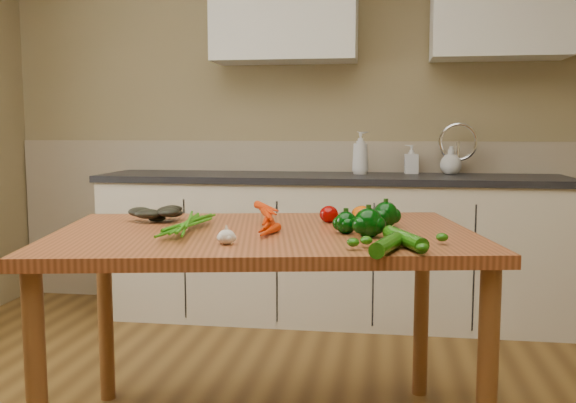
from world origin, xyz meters
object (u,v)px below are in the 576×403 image
(zucchini_b, at_px, (387,245))
(tomato_a, at_px, (329,214))
(garlic_bulb, at_px, (226,237))
(zucchini_a, at_px, (405,239))
(soap_bottle_c, at_px, (451,160))
(leafy_greens, at_px, (160,207))
(carrot_bunch, at_px, (242,220))
(tomato_b, at_px, (360,214))
(tomato_c, at_px, (362,214))
(soap_bottle_b, at_px, (411,159))
(pepper_a, at_px, (346,223))
(soap_bottle_a, at_px, (360,153))
(pepper_c, at_px, (368,223))
(table, at_px, (264,255))
(pepper_b, at_px, (386,214))

(zucchini_b, bearing_deg, tomato_a, 111.02)
(garlic_bulb, relative_size, zucchini_a, 0.22)
(garlic_bulb, xyz_separation_m, zucchini_a, (0.57, 0.05, 0.00))
(soap_bottle_c, height_order, leafy_greens, soap_bottle_c)
(carrot_bunch, bearing_deg, tomato_b, 24.91)
(garlic_bulb, bearing_deg, tomato_a, 61.57)
(garlic_bulb, xyz_separation_m, tomato_b, (0.40, 0.58, 0.01))
(soap_bottle_c, bearing_deg, tomato_c, 88.34)
(soap_bottle_b, relative_size, carrot_bunch, 0.65)
(carrot_bunch, bearing_deg, pepper_a, -11.95)
(soap_bottle_b, bearing_deg, soap_bottle_a, -75.94)
(tomato_c, bearing_deg, garlic_bulb, -127.80)
(pepper_c, height_order, zucchini_b, pepper_c)
(carrot_bunch, bearing_deg, soap_bottle_a, 67.56)
(carrot_bunch, bearing_deg, table, -3.20)
(soap_bottle_c, relative_size, carrot_bunch, 0.61)
(tomato_c, relative_size, zucchini_b, 0.35)
(soap_bottle_a, xyz_separation_m, tomato_a, (-0.06, -1.50, -0.19))
(soap_bottle_a, distance_m, tomato_b, 1.45)
(zucchini_b, bearing_deg, soap_bottle_c, 79.78)
(table, height_order, zucchini_a, zucchini_a)
(pepper_b, bearing_deg, leafy_greens, 178.36)
(leafy_greens, bearing_deg, tomato_b, 7.38)
(table, distance_m, carrot_bunch, 0.15)
(carrot_bunch, bearing_deg, pepper_c, -19.99)
(soap_bottle_b, height_order, pepper_b, soap_bottle_b)
(tomato_b, relative_size, tomato_c, 0.88)
(leafy_greens, xyz_separation_m, pepper_b, (0.90, -0.03, -0.01))
(leafy_greens, height_order, pepper_c, leafy_greens)
(pepper_a, height_order, tomato_a, pepper_a)
(table, bearing_deg, pepper_c, -23.51)
(soap_bottle_a, height_order, zucchini_a, soap_bottle_a)
(pepper_b, distance_m, zucchini_a, 0.40)
(garlic_bulb, relative_size, pepper_b, 0.60)
(tomato_c, height_order, zucchini_b, tomato_c)
(soap_bottle_b, relative_size, pepper_b, 1.93)
(pepper_b, bearing_deg, tomato_b, 128.51)
(soap_bottle_a, xyz_separation_m, soap_bottle_b, (0.32, 0.10, -0.04))
(soap_bottle_c, distance_m, garlic_bulb, 2.30)
(tomato_b, bearing_deg, table, -139.30)
(tomato_b, bearing_deg, pepper_b, -51.49)
(pepper_b, relative_size, tomato_c, 1.26)
(tomato_c, bearing_deg, zucchini_a, -72.28)
(pepper_c, xyz_separation_m, zucchini_a, (0.12, -0.15, -0.03))
(soap_bottle_b, xyz_separation_m, carrot_bunch, (-0.68, -1.84, -0.14))
(tomato_b, height_order, tomato_c, tomato_c)
(soap_bottle_b, bearing_deg, pepper_c, -10.37)
(tomato_a, distance_m, tomato_c, 0.13)
(zucchini_a, bearing_deg, garlic_bulb, -174.80)
(tomato_a, xyz_separation_m, zucchini_a, (0.28, -0.47, -0.01))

